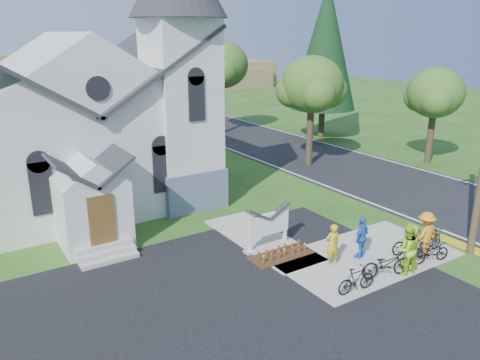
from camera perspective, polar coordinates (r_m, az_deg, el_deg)
ground at (r=17.81m, az=12.81°, el=-10.92°), size 120.00×120.00×0.00m
road at (r=34.56m, az=6.98°, el=3.40°), size 8.00×90.00×0.02m
sidewalk at (r=19.09m, az=14.97°, el=-8.98°), size 7.00×4.00×0.05m
church at (r=24.19m, az=-18.24°, el=9.27°), size 12.35×12.00×13.00m
church_sign at (r=18.81m, az=3.49°, el=-5.43°), size 2.20×0.40×1.70m
flower_bed at (r=18.58m, az=5.08°, el=-9.15°), size 2.60×1.10×0.07m
tree_road_near at (r=30.45m, az=8.77°, el=11.37°), size 4.00×4.00×7.05m
tree_road_mid at (r=40.42m, az=-2.20°, el=13.83°), size 4.40×4.40×7.80m
tree_road_far at (r=33.07m, az=22.74°, el=9.71°), size 3.60×3.60×6.30m
conifer at (r=39.10m, az=10.39°, el=15.81°), size 5.20×5.20×12.40m
distant_hills at (r=68.97m, az=-20.52°, el=11.27°), size 61.00×10.00×5.60m
cyclist_0 at (r=17.79m, az=11.18°, el=-7.72°), size 0.65×0.49×1.62m
bike_0 at (r=17.55m, az=17.37°, el=-9.72°), size 2.02×1.18×1.01m
cyclist_1 at (r=17.84m, az=19.59°, el=-7.97°), size 0.96×0.77×1.86m
bike_1 at (r=16.35m, az=14.00°, el=-11.71°), size 1.55×0.56×0.91m
cyclist_2 at (r=18.58m, az=14.60°, el=-6.76°), size 1.07×0.71×1.68m
bike_2 at (r=19.19m, az=22.27°, el=-8.12°), size 1.69×0.88×0.84m
cyclist_3 at (r=19.41m, az=21.67°, el=-6.19°), size 1.18×0.69×1.82m
bike_3 at (r=19.84m, az=22.13°, el=-6.90°), size 1.83×0.75×1.07m
cyclist_4 at (r=18.15m, az=20.03°, el=-7.70°), size 0.96×0.71×1.78m
bike_4 at (r=19.65m, az=20.08°, el=-7.12°), size 1.85×0.93×0.93m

